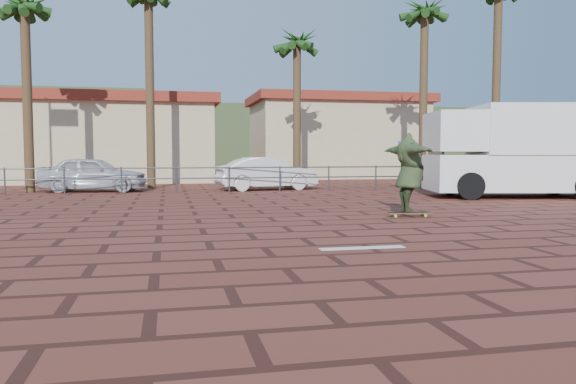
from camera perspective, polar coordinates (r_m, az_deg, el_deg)
The scene contains 15 objects.
ground at distance 10.01m, azimuth 1.43°, elevation -4.72°, with size 120.00×120.00×0.00m, color brown.
paint_stripe at distance 9.07m, azimuth 7.55°, elevation -5.65°, with size 1.40×0.22×0.01m, color white.
guardrail at distance 21.76m, azimuth -6.01°, elevation 1.77°, with size 24.06×0.06×1.00m.
palm_far_left at distance 24.28m, azimuth -25.20°, elevation 16.27°, with size 2.40×2.40×8.25m.
palm_center at distance 26.24m, azimuth 0.92°, elevation 14.64°, with size 2.40×2.40×7.75m.
palm_right at distance 26.89m, azimuth 13.72°, elevation 16.92°, with size 2.40×2.40×9.05m.
building_west at distance 31.84m, azimuth -18.85°, elevation 5.16°, with size 12.60×7.60×4.50m.
building_east at distance 35.18m, azimuth 4.95°, elevation 5.64°, with size 10.60×6.60×5.00m.
hill_front at distance 59.68m, azimuth -9.96°, elevation 5.36°, with size 70.00×18.00×6.00m, color #384C28.
longboard at distance 13.64m, azimuth 12.19°, elevation -2.11°, with size 1.08×0.30×0.11m.
skateboarder at distance 13.58m, azimuth 12.25°, elevation 1.93°, with size 2.32×0.63×1.89m, color #334424.
campervan at distance 20.83m, azimuth 22.50°, elevation 4.04°, with size 6.42×3.72×3.12m.
car_silver at distance 23.24m, azimuth -19.16°, elevation 1.74°, with size 1.63×4.06×1.38m, color silver.
car_white at distance 22.98m, azimuth -2.18°, elevation 1.89°, with size 1.42×4.07×1.34m, color white.
street_sign at distance 23.26m, azimuth 11.60°, elevation 3.61°, with size 0.40×0.15×1.99m.
Camera 1 is at (-2.33, -9.62, 1.52)m, focal length 35.00 mm.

